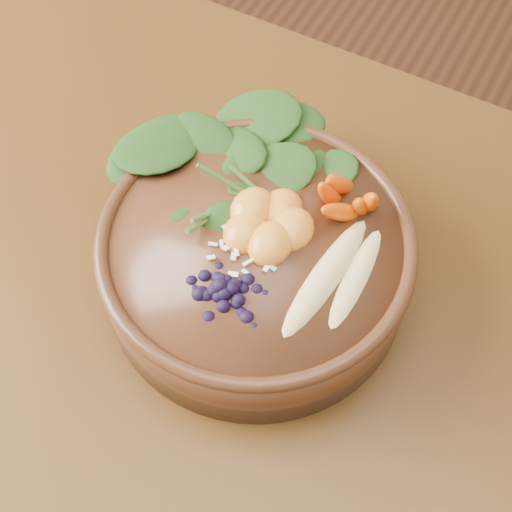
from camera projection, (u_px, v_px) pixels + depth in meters
dining_table at (321, 480)px, 0.68m from camera, size 1.60×0.90×0.75m
stoneware_bowl at (256, 262)px, 0.66m from camera, size 0.29×0.29×0.08m
kale_heap at (248, 159)px, 0.64m from camera, size 0.19×0.17×0.04m
carrot_cluster at (352, 176)px, 0.61m from camera, size 0.06×0.06×0.08m
banana_halves at (342, 269)px, 0.59m from camera, size 0.06×0.16×0.03m
mandarin_cluster at (268, 216)px, 0.62m from camera, size 0.09×0.09×0.03m
blueberry_pile at (222, 279)px, 0.58m from camera, size 0.13×0.10×0.04m
coconut_flakes at (246, 254)px, 0.61m from camera, size 0.09×0.07×0.01m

